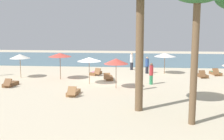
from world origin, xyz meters
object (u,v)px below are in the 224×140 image
object	(u,v)px
umbrella_3	(116,61)
person_1	(151,74)
person_2	(132,61)
umbrella_2	(60,55)
umbrella_1	(89,59)
umbrella_5	(165,55)
lounger_5	(202,75)
lounger_3	(96,73)
person_0	(140,77)
lounger_4	(216,73)
person_3	(147,65)
lounger_0	(73,92)
lounger_2	(109,78)
lounger_1	(10,84)
umbrella_4	(20,56)

from	to	relation	value
umbrella_3	person_1	distance (m)	3.40
person_1	person_2	world-z (taller)	person_2
person_1	umbrella_2	bearing A→B (deg)	169.31
umbrella_1	umbrella_5	world-z (taller)	umbrella_1
umbrella_3	lounger_5	xyz separation A→B (m)	(7.53, 5.30, -1.89)
lounger_3	umbrella_2	bearing A→B (deg)	-137.13
umbrella_2	person_0	distance (m)	7.90
lounger_4	person_2	size ratio (longest dim) A/B	0.93
umbrella_1	person_2	world-z (taller)	umbrella_1
person_3	lounger_3	bearing A→B (deg)	-166.77
lounger_3	person_3	world-z (taller)	person_3
lounger_4	person_2	bearing A→B (deg)	162.96
umbrella_2	lounger_0	world-z (taller)	umbrella_2
person_0	person_1	size ratio (longest dim) A/B	1.10
lounger_2	lounger_5	xyz separation A→B (m)	(8.42, 1.91, 0.00)
lounger_4	person_1	world-z (taller)	person_1
umbrella_1	person_0	bearing A→B (deg)	-23.19
umbrella_1	lounger_5	distance (m)	10.73
lounger_5	lounger_1	bearing A→B (deg)	-161.53
umbrella_4	lounger_0	world-z (taller)	umbrella_4
lounger_2	person_0	bearing A→B (deg)	-54.93
umbrella_2	lounger_4	xyz separation A→B (m)	(14.27, 3.48, -1.99)
person_3	umbrella_3	bearing A→B (deg)	-110.18
umbrella_2	person_3	xyz separation A→B (m)	(7.71, 3.74, -1.33)
lounger_1	lounger_2	xyz separation A→B (m)	(7.43, 3.39, -0.00)
umbrella_2	person_1	distance (m)	8.12
umbrella_3	umbrella_4	size ratio (longest dim) A/B	1.05
lounger_2	umbrella_2	bearing A→B (deg)	-177.00
lounger_0	person_3	xyz separation A→B (m)	(5.29, 9.25, 0.66)
person_1	person_0	bearing A→B (deg)	-114.08
lounger_3	person_0	xyz separation A→B (m)	(4.16, -6.16, 0.81)
umbrella_1	person_2	size ratio (longest dim) A/B	1.17
person_0	lounger_0	bearing A→B (deg)	-156.88
lounger_4	person_0	distance (m)	10.20
person_0	person_3	bearing A→B (deg)	84.03
umbrella_3	lounger_3	distance (m)	6.51
umbrella_5	person_1	distance (m)	5.59
umbrella_1	lounger_2	world-z (taller)	umbrella_1
lounger_2	lounger_1	bearing A→B (deg)	-155.49
lounger_1	person_0	size ratio (longest dim) A/B	0.91
umbrella_5	person_1	xyz separation A→B (m)	(-1.54, -5.28, -0.99)
lounger_1	lounger_3	bearing A→B (deg)	44.09
umbrella_3	lounger_5	bearing A→B (deg)	35.17
umbrella_1	lounger_2	distance (m)	3.10
lounger_2	umbrella_1	bearing A→B (deg)	-123.68
lounger_2	umbrella_3	bearing A→B (deg)	-75.28
lounger_3	umbrella_5	bearing A→B (deg)	10.34
person_3	person_0	bearing A→B (deg)	-95.97
umbrella_2	lounger_0	size ratio (longest dim) A/B	1.36
umbrella_4	lounger_4	size ratio (longest dim) A/B	1.24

